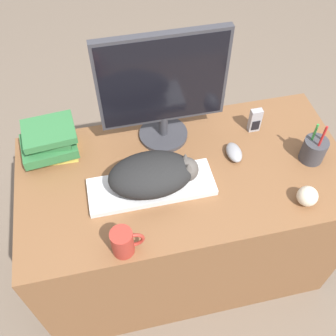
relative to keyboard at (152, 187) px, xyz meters
The scene contains 11 objects.
ground_plane 0.80m from the keyboard, 62.78° to the right, with size 12.00×12.00×0.00m, color #6B5B4C.
desk 0.41m from the keyboard, 19.36° to the left, with size 1.28×0.65×0.73m.
keyboard is the anchor object (origin of this frame).
cat 0.08m from the keyboard, ahead, with size 0.33×0.20×0.13m.
monitor 0.37m from the keyboard, 68.49° to the left, with size 0.48×0.20×0.48m.
computer_mouse 0.36m from the keyboard, 14.18° to the left, with size 0.06×0.10×0.04m.
coffee_mug 0.27m from the keyboard, 120.92° to the right, with size 0.11×0.07×0.11m.
pen_cup 0.64m from the keyboard, ahead, with size 0.09×0.09×0.20m.
baseball 0.56m from the keyboard, 18.58° to the right, with size 0.07×0.07×0.07m.
phone 0.52m from the keyboard, 23.60° to the left, with size 0.05×0.03×0.11m.
book_stack 0.43m from the keyboard, 144.05° to the left, with size 0.23×0.19×0.14m.
Camera 1 is at (-0.27, -0.56, 1.92)m, focal length 42.00 mm.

